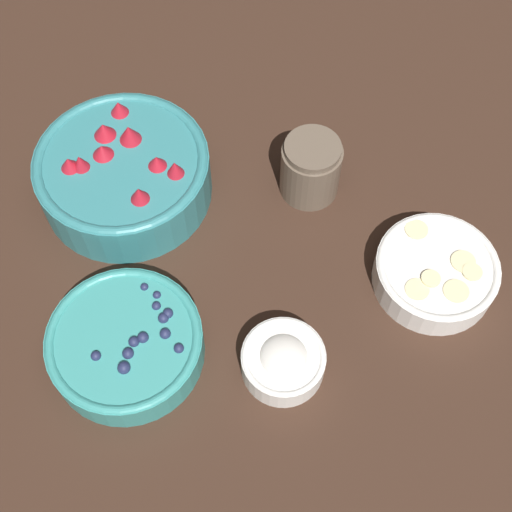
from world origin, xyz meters
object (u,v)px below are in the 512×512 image
(bowl_blueberries, at_px, (126,343))
(bowl_bananas, at_px, (436,271))
(jar_chocolate, at_px, (311,169))
(bowl_strawberries, at_px, (123,172))
(bowl_cream, at_px, (283,360))

(bowl_blueberries, relative_size, bowl_bananas, 1.20)
(bowl_bananas, relative_size, jar_chocolate, 1.70)
(bowl_strawberries, bearing_deg, bowl_bananas, 157.64)
(bowl_strawberries, distance_m, bowl_blueberries, 0.24)
(bowl_strawberries, relative_size, bowl_cream, 2.32)
(bowl_strawberries, bearing_deg, bowl_cream, 125.74)
(bowl_blueberries, relative_size, jar_chocolate, 2.04)
(bowl_strawberries, distance_m, bowl_cream, 0.34)
(bowl_bananas, bearing_deg, bowl_cream, 28.20)
(bowl_cream, bearing_deg, jar_chocolate, -101.94)
(bowl_strawberries, bearing_deg, bowl_blueberries, 92.12)
(bowl_blueberries, xyz_separation_m, bowl_bananas, (-0.39, -0.08, -0.00))
(bowl_strawberries, xyz_separation_m, bowl_cream, (-0.20, 0.27, -0.02))
(bowl_bananas, bearing_deg, bowl_strawberries, -22.36)
(bowl_blueberries, distance_m, bowl_cream, 0.19)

